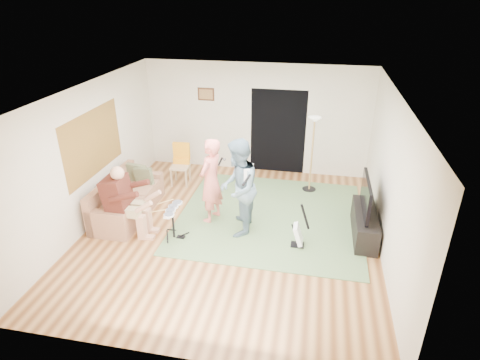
% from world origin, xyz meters
% --- Properties ---
extents(floor, '(6.00, 6.00, 0.00)m').
position_xyz_m(floor, '(0.00, 0.00, 0.00)').
color(floor, brown).
rests_on(floor, ground).
extents(walls, '(5.50, 6.00, 2.70)m').
position_xyz_m(walls, '(0.00, 0.00, 1.35)').
color(walls, beige).
rests_on(walls, floor).
extents(ceiling, '(6.00, 6.00, 0.00)m').
position_xyz_m(ceiling, '(0.00, 0.00, 2.70)').
color(ceiling, white).
rests_on(ceiling, walls).
extents(window_blinds, '(0.00, 2.05, 2.05)m').
position_xyz_m(window_blinds, '(-2.74, 0.20, 1.55)').
color(window_blinds, olive).
rests_on(window_blinds, walls).
extents(doorway, '(2.10, 0.00, 2.10)m').
position_xyz_m(doorway, '(0.55, 2.99, 1.05)').
color(doorway, black).
rests_on(doorway, walls).
extents(picture_frame, '(0.42, 0.03, 0.32)m').
position_xyz_m(picture_frame, '(-1.25, 2.99, 1.90)').
color(picture_frame, '#3F2314').
rests_on(picture_frame, walls).
extents(area_rug, '(3.70, 3.54, 0.02)m').
position_xyz_m(area_rug, '(0.68, 0.70, 0.01)').
color(area_rug, '#547346').
rests_on(area_rug, floor).
extents(sofa, '(0.81, 1.96, 0.80)m').
position_xyz_m(sofa, '(-2.29, 0.24, 0.26)').
color(sofa, '#9C6B4E').
rests_on(sofa, floor).
extents(drummer, '(0.89, 0.50, 1.37)m').
position_xyz_m(drummer, '(-1.87, -0.41, 0.54)').
color(drummer, '#4B1D15').
rests_on(drummer, sofa).
extents(drum_kit, '(0.36, 0.64, 0.66)m').
position_xyz_m(drum_kit, '(-1.00, -0.41, 0.29)').
color(drum_kit, black).
rests_on(drum_kit, floor).
extents(singer, '(0.58, 0.72, 1.73)m').
position_xyz_m(singer, '(-0.47, 0.37, 0.86)').
color(singer, '#E56E63').
rests_on(singer, floor).
extents(microphone, '(0.06, 0.06, 0.24)m').
position_xyz_m(microphone, '(-0.27, 0.37, 1.29)').
color(microphone, black).
rests_on(microphone, singer).
extents(guitarist, '(0.77, 0.95, 1.86)m').
position_xyz_m(guitarist, '(0.14, 0.04, 0.93)').
color(guitarist, slate).
rests_on(guitarist, floor).
extents(guitar_held, '(0.18, 0.61, 0.26)m').
position_xyz_m(guitar_held, '(0.34, 0.04, 1.27)').
color(guitar_held, silver).
rests_on(guitar_held, guitarist).
extents(guitar_spare, '(0.31, 0.28, 0.87)m').
position_xyz_m(guitar_spare, '(1.31, -0.24, 0.25)').
color(guitar_spare, black).
rests_on(guitar_spare, floor).
extents(torchiere_lamp, '(0.31, 0.31, 1.75)m').
position_xyz_m(torchiere_lamp, '(1.42, 2.07, 1.20)').
color(torchiere_lamp, black).
rests_on(torchiere_lamp, floor).
extents(dining_chair, '(0.44, 0.46, 0.98)m').
position_xyz_m(dining_chair, '(-1.61, 1.84, 0.35)').
color(dining_chair, tan).
rests_on(dining_chair, floor).
extents(tv_cabinet, '(0.40, 1.40, 0.50)m').
position_xyz_m(tv_cabinet, '(2.50, 0.34, 0.25)').
color(tv_cabinet, black).
rests_on(tv_cabinet, floor).
extents(television, '(0.06, 1.17, 0.62)m').
position_xyz_m(television, '(2.45, 0.34, 0.85)').
color(television, black).
rests_on(television, tv_cabinet).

